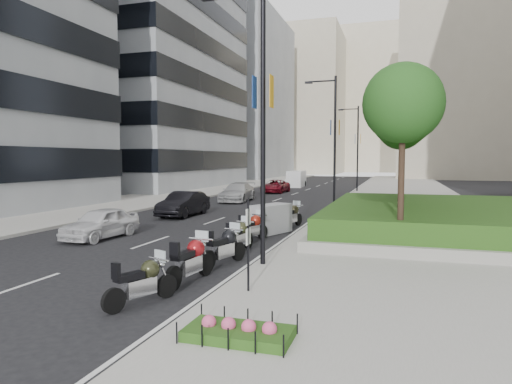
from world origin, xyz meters
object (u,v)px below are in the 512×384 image
at_px(lamp_post_1, 333,136).
at_px(car_c, 237,192).
at_px(motorcycle_4, 252,228).
at_px(lamp_post_0, 258,109).
at_px(car_b, 184,204).
at_px(motorcycle_6, 292,216).
at_px(delivery_van, 296,179).
at_px(motorcycle_2, 225,247).
at_px(lamp_post_2, 356,144).
at_px(motorcycle_0, 143,282).
at_px(motorcycle_3, 239,236).
at_px(car_a, 101,223).
at_px(parking_sign, 248,240).
at_px(motorcycle_1, 191,260).
at_px(motorcycle_5, 270,219).
at_px(car_d, 275,186).

distance_m(lamp_post_1, car_c, 10.41).
bearing_deg(motorcycle_4, lamp_post_0, -142.82).
bearing_deg(car_c, car_b, -93.36).
distance_m(motorcycle_6, delivery_van, 34.10).
height_order(lamp_post_0, motorcycle_6, lamp_post_0).
bearing_deg(motorcycle_2, lamp_post_2, 13.51).
relative_size(motorcycle_0, motorcycle_2, 0.90).
height_order(lamp_post_0, motorcycle_3, lamp_post_0).
distance_m(lamp_post_2, motorcycle_3, 33.09).
xyz_separation_m(motorcycle_2, car_c, (-7.20, 21.39, 0.14)).
bearing_deg(car_a, motorcycle_0, -44.65).
xyz_separation_m(lamp_post_0, delivery_van, (-7.97, 42.25, -4.13)).
height_order(lamp_post_2, car_c, lamp_post_2).
relative_size(lamp_post_0, parking_sign, 3.60).
bearing_deg(lamp_post_1, car_a, -120.80).
distance_m(lamp_post_1, parking_sign, 20.33).
relative_size(motorcycle_1, car_a, 0.60).
distance_m(motorcycle_3, motorcycle_5, 4.36).
bearing_deg(motorcycle_4, motorcycle_5, 12.41).
distance_m(car_b, delivery_van, 30.83).
bearing_deg(motorcycle_5, motorcycle_6, 9.57).
xyz_separation_m(motorcycle_3, car_d, (-6.50, 29.67, 0.08)).
height_order(motorcycle_4, motorcycle_6, motorcycle_6).
height_order(car_b, delivery_van, delivery_van).
xyz_separation_m(lamp_post_0, parking_sign, (0.66, -3.00, -3.61)).
height_order(lamp_post_1, motorcycle_4, lamp_post_1).
xyz_separation_m(lamp_post_2, motorcycle_3, (-1.44, -32.76, -4.47)).
distance_m(lamp_post_2, motorcycle_2, 35.25).
distance_m(lamp_post_0, delivery_van, 43.19).
height_order(car_c, delivery_van, delivery_van).
relative_size(lamp_post_1, car_c, 1.72).
height_order(motorcycle_4, car_d, car_d).
bearing_deg(motorcycle_3, lamp_post_0, -139.28).
bearing_deg(motorcycle_6, motorcycle_1, -168.22).
distance_m(lamp_post_0, motorcycle_4, 6.48).
bearing_deg(lamp_post_2, car_d, -158.78).
relative_size(car_c, delivery_van, 1.08).
relative_size(lamp_post_1, motorcycle_1, 3.77).
bearing_deg(car_d, lamp_post_0, -75.05).
distance_m(lamp_post_1, car_a, 16.69).
bearing_deg(car_a, motorcycle_2, -19.92).
relative_size(lamp_post_1, motorcycle_2, 3.98).
height_order(motorcycle_4, delivery_van, delivery_van).
bearing_deg(delivery_van, motorcycle_5, -82.36).
bearing_deg(car_d, motorcycle_0, -79.04).
bearing_deg(car_c, car_d, 83.82).
bearing_deg(lamp_post_2, lamp_post_1, -90.00).
distance_m(parking_sign, delivery_van, 46.07).
bearing_deg(motorcycle_0, motorcycle_1, 15.33).
bearing_deg(lamp_post_2, motorcycle_3, -92.51).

